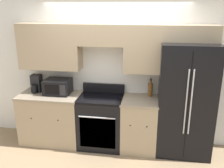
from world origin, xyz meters
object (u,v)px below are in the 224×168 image
Objects in this scene: oven_range at (101,121)px; microwave at (58,87)px; refrigerator at (185,99)px; bottle at (150,89)px.

oven_range is 0.99m from microwave.
refrigerator reaches higher than microwave.
refrigerator is 2.22m from microwave.
bottle reaches higher than oven_range.
refrigerator reaches higher than oven_range.
microwave is at bearing -175.60° from bottle.
microwave is (-0.80, 0.07, 0.59)m from oven_range.
oven_range is 0.57× the size of refrigerator.
refrigerator is at bearing -0.12° from microwave.
refrigerator reaches higher than bottle.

